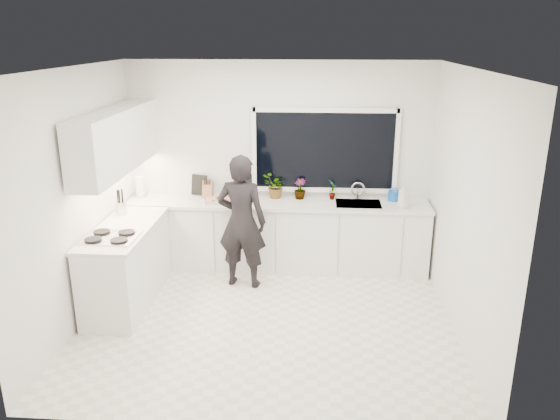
{
  "coord_description": "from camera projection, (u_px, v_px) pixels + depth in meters",
  "views": [
    {
      "loc": [
        0.53,
        -5.33,
        3.02
      ],
      "look_at": [
        0.11,
        0.4,
        1.15
      ],
      "focal_mm": 35.0,
      "sensor_mm": 36.0,
      "label": 1
    }
  ],
  "objects": [
    {
      "name": "utensil_crock",
      "position": [
        121.0,
        208.0,
        6.6
      ],
      "size": [
        0.16,
        0.16,
        0.16
      ],
      "primitive_type": "cylinder",
      "rotation": [
        0.0,
        0.0,
        0.27
      ],
      "color": "#ACABB0",
      "rests_on": "countertop_left"
    },
    {
      "name": "stovetop",
      "position": [
        110.0,
        237.0,
        5.85
      ],
      "size": [
        0.56,
        0.48,
        0.03
      ],
      "primitive_type": "cube",
      "color": "black",
      "rests_on": "countertop_left"
    },
    {
      "name": "wall_back",
      "position": [
        279.0,
        164.0,
        7.28
      ],
      "size": [
        4.0,
        0.02,
        2.7
      ],
      "primitive_type": "cube",
      "color": "white",
      "rests_on": "ground"
    },
    {
      "name": "paper_towel_roll",
      "position": [
        140.0,
        187.0,
        7.3
      ],
      "size": [
        0.15,
        0.15,
        0.26
      ],
      "primitive_type": "cylinder",
      "rotation": [
        0.0,
        0.0,
        0.43
      ],
      "color": "silver",
      "rests_on": "countertop_back"
    },
    {
      "name": "countertop_back",
      "position": [
        277.0,
        203.0,
        7.11
      ],
      "size": [
        3.94,
        0.62,
        0.04
      ],
      "primitive_type": "cube",
      "color": "silver",
      "rests_on": "base_cabinets_back"
    },
    {
      "name": "countertop_left",
      "position": [
        124.0,
        229.0,
        6.19
      ],
      "size": [
        0.62,
        1.6,
        0.04
      ],
      "primitive_type": "cube",
      "color": "silver",
      "rests_on": "base_cabinets_left"
    },
    {
      "name": "window",
      "position": [
        325.0,
        151.0,
        7.14
      ],
      "size": [
        1.8,
        0.02,
        1.0
      ],
      "primitive_type": "cube",
      "color": "black",
      "rests_on": "wall_back"
    },
    {
      "name": "base_cabinets_left",
      "position": [
        127.0,
        266.0,
        6.34
      ],
      "size": [
        0.58,
        1.6,
        0.88
      ],
      "primitive_type": "cube",
      "color": "white",
      "rests_on": "floor"
    },
    {
      "name": "knife_block",
      "position": [
        208.0,
        189.0,
        7.28
      ],
      "size": [
        0.14,
        0.11,
        0.22
      ],
      "primitive_type": "cube",
      "rotation": [
        0.0,
        0.0,
        -0.08
      ],
      "color": "#987247",
      "rests_on": "countertop_back"
    },
    {
      "name": "pizza_tray",
      "position": [
        221.0,
        200.0,
        7.13
      ],
      "size": [
        0.47,
        0.39,
        0.03
      ],
      "primitive_type": "cube",
      "rotation": [
        0.0,
        0.0,
        0.23
      ],
      "color": "silver",
      "rests_on": "countertop_back"
    },
    {
      "name": "picture_frame_small",
      "position": [
        243.0,
        185.0,
        7.33
      ],
      "size": [
        0.24,
        0.1,
        0.3
      ],
      "primitive_type": "cube",
      "rotation": [
        0.0,
        0.0,
        0.34
      ],
      "color": "black",
      "rests_on": "countertop_back"
    },
    {
      "name": "ceiling",
      "position": [
        265.0,
        67.0,
        5.19
      ],
      "size": [
        4.0,
        3.5,
        0.02
      ],
      "primitive_type": "cube",
      "color": "white",
      "rests_on": "wall_back"
    },
    {
      "name": "herb_plants",
      "position": [
        286.0,
        187.0,
        7.21
      ],
      "size": [
        1.0,
        0.38,
        0.32
      ],
      "color": "#26662D",
      "rests_on": "countertop_back"
    },
    {
      "name": "wall_left",
      "position": [
        77.0,
        199.0,
        5.75
      ],
      "size": [
        0.02,
        3.5,
        2.7
      ],
      "primitive_type": "cube",
      "color": "white",
      "rests_on": "ground"
    },
    {
      "name": "upper_cabinets",
      "position": [
        117.0,
        140.0,
        6.24
      ],
      "size": [
        0.34,
        2.1,
        0.7
      ],
      "primitive_type": "cube",
      "color": "white",
      "rests_on": "wall_left"
    },
    {
      "name": "sink",
      "position": [
        358.0,
        207.0,
        7.06
      ],
      "size": [
        0.58,
        0.42,
        0.14
      ],
      "primitive_type": "cube",
      "color": "silver",
      "rests_on": "countertop_back"
    },
    {
      "name": "faucet",
      "position": [
        358.0,
        191.0,
        7.2
      ],
      "size": [
        0.03,
        0.03,
        0.22
      ],
      "primitive_type": "cylinder",
      "color": "silver",
      "rests_on": "countertop_back"
    },
    {
      "name": "person",
      "position": [
        242.0,
        222.0,
        6.63
      ],
      "size": [
        0.66,
        0.48,
        1.67
      ],
      "primitive_type": "imported",
      "rotation": [
        0.0,
        0.0,
        3.0
      ],
      "color": "black",
      "rests_on": "floor"
    },
    {
      "name": "wall_right",
      "position": [
        466.0,
        208.0,
        5.47
      ],
      "size": [
        0.02,
        3.5,
        2.7
      ],
      "primitive_type": "cube",
      "color": "white",
      "rests_on": "ground"
    },
    {
      "name": "picture_frame_large",
      "position": [
        199.0,
        185.0,
        7.37
      ],
      "size": [
        0.22,
        0.08,
        0.28
      ],
      "primitive_type": "cube",
      "rotation": [
        0.0,
        0.0,
        -0.29
      ],
      "color": "black",
      "rests_on": "countertop_back"
    },
    {
      "name": "watering_can",
      "position": [
        393.0,
        196.0,
        7.14
      ],
      "size": [
        0.16,
        0.16,
        0.13
      ],
      "primitive_type": "cylinder",
      "rotation": [
        0.0,
        0.0,
        -0.12
      ],
      "color": "blue",
      "rests_on": "countertop_back"
    },
    {
      "name": "soap_bottles",
      "position": [
        403.0,
        197.0,
        6.82
      ],
      "size": [
        0.18,
        0.18,
        0.32
      ],
      "color": "#D8BF66",
      "rests_on": "countertop_back"
    },
    {
      "name": "pizza",
      "position": [
        221.0,
        199.0,
        7.13
      ],
      "size": [
        0.42,
        0.35,
        0.01
      ],
      "primitive_type": "cube",
      "rotation": [
        0.0,
        0.0,
        0.23
      ],
      "color": "red",
      "rests_on": "pizza_tray"
    },
    {
      "name": "floor",
      "position": [
        268.0,
        321.0,
        6.03
      ],
      "size": [
        4.0,
        3.5,
        0.02
      ],
      "primitive_type": "cube",
      "color": "beige",
      "rests_on": "ground"
    },
    {
      "name": "base_cabinets_back",
      "position": [
        277.0,
        236.0,
        7.26
      ],
      "size": [
        3.92,
        0.58,
        0.88
      ],
      "primitive_type": "cube",
      "color": "white",
      "rests_on": "floor"
    }
  ]
}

